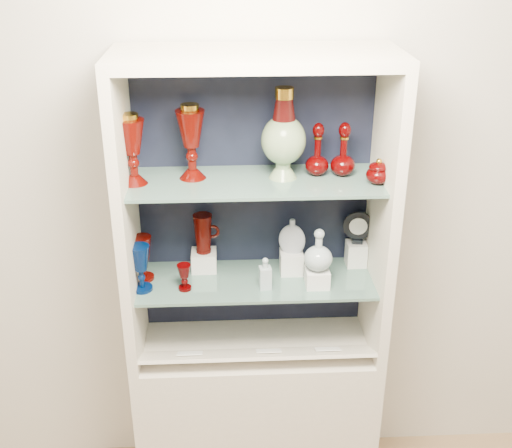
{
  "coord_description": "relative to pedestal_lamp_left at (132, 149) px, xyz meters",
  "views": [
    {
      "loc": [
        -0.11,
        -0.65,
        2.33
      ],
      "look_at": [
        0.0,
        1.53,
        1.3
      ],
      "focal_mm": 45.0,
      "sensor_mm": 36.0,
      "label": 1
    }
  ],
  "objects": [
    {
      "name": "label_card_1",
      "position": [
        0.48,
        -0.12,
        -0.8
      ],
      "size": [
        0.1,
        0.06,
        0.03
      ],
      "primitive_type": "cube",
      "rotation": [
        -0.44,
        0.0,
        0.0
      ],
      "color": "white",
      "rests_on": "label_ledge"
    },
    {
      "name": "ruby_decanter_b",
      "position": [
        0.77,
        0.04,
        -0.02
      ],
      "size": [
        0.11,
        0.11,
        0.22
      ],
      "primitive_type": null,
      "rotation": [
        0.0,
        0.0,
        0.18
      ],
      "color": "#440101",
      "rests_on": "shelf_upper"
    },
    {
      "name": "label_card_2",
      "position": [
        0.17,
        -0.12,
        -0.8
      ],
      "size": [
        0.1,
        0.06,
        0.03
      ],
      "primitive_type": "cube",
      "rotation": [
        -0.44,
        0.0,
        0.0
      ],
      "color": "white",
      "rests_on": "label_ledge"
    },
    {
      "name": "riser_clear_round_decanter",
      "position": [
        0.68,
        -0.05,
        -0.51
      ],
      "size": [
        0.09,
        0.09,
        0.07
      ],
      "primitive_type": "cube",
      "color": "silver",
      "rests_on": "shelf_lower"
    },
    {
      "name": "clear_square_bottle",
      "position": [
        0.47,
        -0.06,
        -0.48
      ],
      "size": [
        0.05,
        0.05,
        0.13
      ],
      "primitive_type": null,
      "rotation": [
        0.0,
        0.0,
        0.11
      ],
      "color": "#96AAAF",
      "rests_on": "shelf_lower"
    },
    {
      "name": "clear_round_decanter",
      "position": [
        0.68,
        -0.05,
        -0.4
      ],
      "size": [
        0.12,
        0.12,
        0.16
      ],
      "primitive_type": null,
      "rotation": [
        0.0,
        0.0,
        0.15
      ],
      "color": "#96AAAF",
      "rests_on": "riser_clear_round_decanter"
    },
    {
      "name": "cabinet_side_left",
      "position": [
        -0.04,
        -0.01,
        -0.27
      ],
      "size": [
        0.04,
        0.4,
        1.15
      ],
      "primitive_type": "cube",
      "color": "beige",
      "rests_on": "cabinet_base"
    },
    {
      "name": "cabinet_base",
      "position": [
        0.44,
        -0.01,
        -1.22
      ],
      "size": [
        1.0,
        0.4,
        0.75
      ],
      "primitive_type": "cube",
      "color": "beige",
      "rests_on": "ground"
    },
    {
      "name": "cobalt_goblet",
      "position": [
        -0.0,
        -0.05,
        -0.46
      ],
      "size": [
        0.08,
        0.08,
        0.19
      ],
      "primitive_type": null,
      "rotation": [
        0.0,
        0.0,
        -0.04
      ],
      "color": "#011544",
      "rests_on": "shelf_lower"
    },
    {
      "name": "cabinet_back_panel",
      "position": [
        0.44,
        0.18,
        -0.27
      ],
      "size": [
        0.98,
        0.02,
        1.15
      ],
      "primitive_type": "cube",
      "color": "black",
      "rests_on": "cabinet_base"
    },
    {
      "name": "wall_back",
      "position": [
        0.44,
        0.21,
        -0.2
      ],
      "size": [
        3.5,
        0.02,
        2.8
      ],
      "primitive_type": "cube",
      "color": "beige",
      "rests_on": "ground"
    },
    {
      "name": "ruby_decanter_a",
      "position": [
        0.67,
        0.05,
        -0.02
      ],
      "size": [
        0.09,
        0.09,
        0.23
      ],
      "primitive_type": null,
      "rotation": [
        0.0,
        0.0,
        0.02
      ],
      "color": "#440101",
      "rests_on": "shelf_upper"
    },
    {
      "name": "pedestal_lamp_right",
      "position": [
        0.21,
        0.05,
        0.01
      ],
      "size": [
        0.12,
        0.12,
        0.28
      ],
      "primitive_type": null,
      "rotation": [
        0.0,
        0.0,
        0.15
      ],
      "color": "#4D0904",
      "rests_on": "shelf_upper"
    },
    {
      "name": "riser_ruby_pitcher",
      "position": [
        0.23,
        0.1,
        -0.51
      ],
      "size": [
        0.1,
        0.1,
        0.08
      ],
      "primitive_type": "cube",
      "color": "silver",
      "rests_on": "shelf_lower"
    },
    {
      "name": "ruby_goblet_small",
      "position": [
        0.16,
        -0.05,
        -0.5
      ],
      "size": [
        0.05,
        0.05,
        0.11
      ],
      "primitive_type": null,
      "rotation": [
        0.0,
        0.0,
        0.01
      ],
      "color": "#440101",
      "rests_on": "shelf_lower"
    },
    {
      "name": "lidded_bowl",
      "position": [
        0.88,
        -0.05,
        -0.08
      ],
      "size": [
        0.1,
        0.1,
        0.1
      ],
      "primitive_type": null,
      "rotation": [
        0.0,
        0.0,
        -0.14
      ],
      "color": "#440101",
      "rests_on": "shelf_upper"
    },
    {
      "name": "flat_flask",
      "position": [
        0.59,
        0.06,
        -0.39
      ],
      "size": [
        0.11,
        0.07,
        0.15
      ],
      "primitive_type": null,
      "rotation": [
        0.0,
        0.0,
        -0.26
      ],
      "color": "#A7AEBA",
      "rests_on": "riser_flat_flask"
    },
    {
      "name": "enamel_urn",
      "position": [
        0.54,
        0.03,
        0.04
      ],
      "size": [
        0.2,
        0.2,
        0.34
      ],
      "primitive_type": null,
      "rotation": [
        0.0,
        0.0,
        -0.23
      ],
      "color": "#12482A",
      "rests_on": "shelf_upper"
    },
    {
      "name": "riser_flat_flask",
      "position": [
        0.59,
        0.06,
        -0.5
      ],
      "size": [
        0.09,
        0.09,
        0.09
      ],
      "primitive_type": "cube",
      "color": "silver",
      "rests_on": "shelf_lower"
    },
    {
      "name": "ruby_pitcher",
      "position": [
        0.23,
        0.1,
        -0.39
      ],
      "size": [
        0.12,
        0.08,
        0.16
      ],
      "primitive_type": null,
      "rotation": [
        0.0,
        0.0,
        -0.0
      ],
      "color": "#4D0904",
      "rests_on": "riser_ruby_pitcher"
    },
    {
      "name": "cameo_medallion",
      "position": [
        0.86,
        0.11,
        -0.38
      ],
      "size": [
        0.12,
        0.06,
        0.14
      ],
      "primitive_type": null,
      "rotation": [
        0.0,
        0.0,
        -0.12
      ],
      "color": "black",
      "rests_on": "riser_cameo_medallion"
    },
    {
      "name": "riser_cameo_medallion",
      "position": [
        0.86,
        0.11,
        -0.5
      ],
      "size": [
        0.08,
        0.08,
        0.1
      ],
      "primitive_type": "cube",
      "color": "silver",
      "rests_on": "shelf_lower"
    },
    {
      "name": "cabinet_top_cap",
      "position": [
        0.44,
        -0.01,
        0.32
      ],
      "size": [
        1.0,
        0.4,
        0.04
      ],
      "primitive_type": "cube",
      "color": "beige",
      "rests_on": "cabinet_side_left"
    },
    {
      "name": "ruby_goblet_tall",
      "position": [
        -0.0,
        0.03,
        -0.46
      ],
      "size": [
        0.09,
        0.09,
        0.19
      ],
      "primitive_type": null,
      "rotation": [
        0.0,
        0.0,
        0.19
      ],
      "color": "#4D0904",
      "rests_on": "shelf_lower"
    },
    {
      "name": "cabinet_side_right",
      "position": [
        0.92,
        -0.01,
        -0.27
      ],
      "size": [
        0.04,
        0.4,
        1.15
      ],
      "primitive_type": "cube",
      "color": "beige",
      "rests_on": "cabinet_base"
    },
    {
      "name": "pedestal_lamp_left",
      "position": [
        0.0,
        0.0,
        0.0
      ],
      "size": [
        0.12,
        0.12,
        0.26
      ],
      "primitive_type": null,
      "rotation": [
        0.0,
        0.0,
        0.25
      ],
      "color": "#4D0904",
      "rests_on": "shelf_upper"
    },
    {
      "name": "shelf_upper",
      "position": [
        0.44,
        0.01,
        -0.14
      ],
      "size": [
        0.92,
        0.34,
        0.01
      ],
      "primitive_type": "cube",
      "color": "slate",
      "rests_on": "cabinet_side_left"
    },
    {
      "name": "shelf_lower",
      "position": [
        0.44,
        0.01,
        -0.56
      ],
      "size": [
        0.92,
        0.34,
        0.01
      ],
      "primitive_type": "cube",
      "color": "slate",
      "rests_on": "cabinet_side_left"
    },
    {
      "name": "label_card_0",
      "position": [
        0.72,
        -0.12,
        -0.8
      ],
      "size": [
        0.1,
        0.06,
        0.03
      ],
      "primitive_type": "cube",
      "rotation": [
        -0.44,
        0.0,
        0.0
      ],
      "color": "white",
      "rests_on": "label_ledge"
    },
    {
      "name": "label_ledge",
      "position": [
        0.44,
        -0.12,
        -0.82
      ],
      "size": [
        0.92,
        0.17,
        0.09
      ],
      "primitive_type": "cube",
      "rotation": [
        -0.44,
        0.0,
        0.0
      ],
      "color": "beige",
      "rests_on": "cabinet_base"
    }
  ]
}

